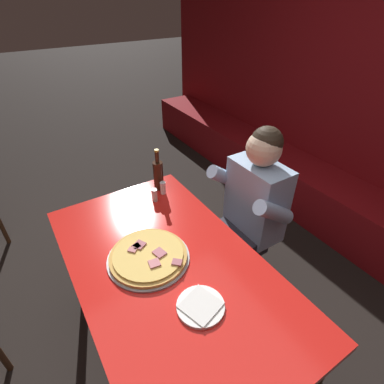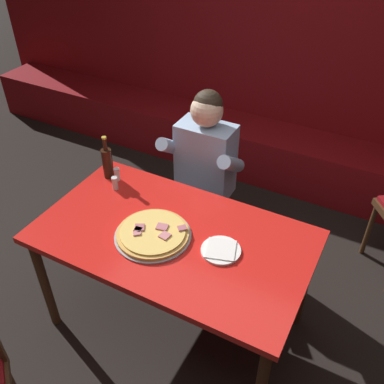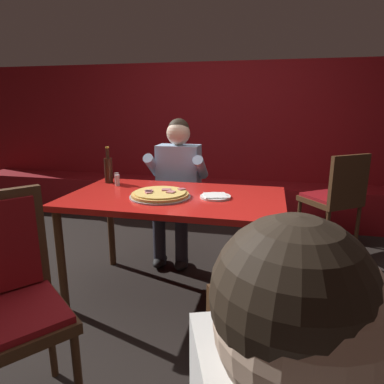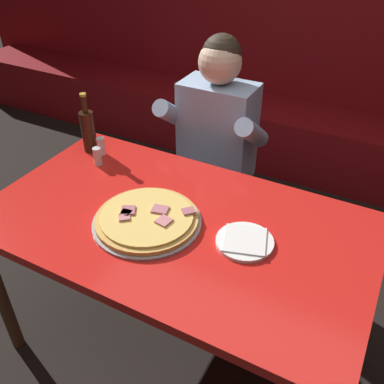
{
  "view_description": "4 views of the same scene",
  "coord_description": "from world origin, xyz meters",
  "px_view_note": "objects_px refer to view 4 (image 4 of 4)",
  "views": [
    {
      "loc": [
        0.92,
        -0.44,
        1.92
      ],
      "look_at": [
        -0.19,
        0.26,
        1.01
      ],
      "focal_mm": 28.0,
      "sensor_mm": 36.0,
      "label": 1
    },
    {
      "loc": [
        0.89,
        -1.45,
        2.38
      ],
      "look_at": [
        0.06,
        0.1,
        1.02
      ],
      "focal_mm": 40.0,
      "sensor_mm": 36.0,
      "label": 2
    },
    {
      "loc": [
        0.63,
        -2.22,
        1.39
      ],
      "look_at": [
        0.12,
        0.0,
        0.81
      ],
      "focal_mm": 32.0,
      "sensor_mm": 36.0,
      "label": 3
    },
    {
      "loc": [
        0.66,
        -1.1,
        1.82
      ],
      "look_at": [
        0.0,
        0.13,
        0.83
      ],
      "focal_mm": 40.0,
      "sensor_mm": 36.0,
      "label": 4
    }
  ],
  "objects_px": {
    "diner_seated_blue_shirt": "(210,151)",
    "shaker_red_pepper_flakes": "(98,157)",
    "shaker_oregano": "(101,147)",
    "main_dining_table": "(176,236)",
    "beer_bottle": "(88,130)",
    "pizza": "(147,219)",
    "plate_white_paper": "(245,241)"
  },
  "relations": [
    {
      "from": "plate_white_paper",
      "to": "beer_bottle",
      "type": "xyz_separation_m",
      "value": [
        -0.92,
        0.27,
        0.1
      ]
    },
    {
      "from": "pizza",
      "to": "beer_bottle",
      "type": "height_order",
      "value": "beer_bottle"
    },
    {
      "from": "main_dining_table",
      "to": "shaker_red_pepper_flakes",
      "type": "relative_size",
      "value": 17.45
    },
    {
      "from": "pizza",
      "to": "diner_seated_blue_shirt",
      "type": "height_order",
      "value": "diner_seated_blue_shirt"
    },
    {
      "from": "shaker_red_pepper_flakes",
      "to": "diner_seated_blue_shirt",
      "type": "distance_m",
      "value": 0.59
    },
    {
      "from": "beer_bottle",
      "to": "shaker_red_pepper_flakes",
      "type": "xyz_separation_m",
      "value": [
        0.11,
        -0.09,
        -0.07
      ]
    },
    {
      "from": "main_dining_table",
      "to": "beer_bottle",
      "type": "bearing_deg",
      "value": 156.41
    },
    {
      "from": "shaker_oregano",
      "to": "shaker_red_pepper_flakes",
      "type": "bearing_deg",
      "value": -61.56
    },
    {
      "from": "shaker_oregano",
      "to": "diner_seated_blue_shirt",
      "type": "distance_m",
      "value": 0.56
    },
    {
      "from": "main_dining_table",
      "to": "shaker_oregano",
      "type": "bearing_deg",
      "value": 154.31
    },
    {
      "from": "diner_seated_blue_shirt",
      "to": "shaker_oregano",
      "type": "bearing_deg",
      "value": -135.52
    },
    {
      "from": "plate_white_paper",
      "to": "diner_seated_blue_shirt",
      "type": "xyz_separation_m",
      "value": [
        -0.46,
        0.65,
        -0.08
      ]
    },
    {
      "from": "main_dining_table",
      "to": "pizza",
      "type": "xyz_separation_m",
      "value": [
        -0.09,
        -0.06,
        0.1
      ]
    },
    {
      "from": "main_dining_table",
      "to": "diner_seated_blue_shirt",
      "type": "relative_size",
      "value": 1.18
    },
    {
      "from": "pizza",
      "to": "shaker_oregano",
      "type": "distance_m",
      "value": 0.58
    },
    {
      "from": "pizza",
      "to": "shaker_oregano",
      "type": "height_order",
      "value": "shaker_oregano"
    },
    {
      "from": "main_dining_table",
      "to": "shaker_oregano",
      "type": "xyz_separation_m",
      "value": [
        -0.56,
        0.27,
        0.12
      ]
    },
    {
      "from": "pizza",
      "to": "plate_white_paper",
      "type": "relative_size",
      "value": 1.99
    },
    {
      "from": "pizza",
      "to": "shaker_red_pepper_flakes",
      "type": "distance_m",
      "value": 0.5
    },
    {
      "from": "beer_bottle",
      "to": "shaker_red_pepper_flakes",
      "type": "relative_size",
      "value": 3.4
    },
    {
      "from": "diner_seated_blue_shirt",
      "to": "main_dining_table",
      "type": "bearing_deg",
      "value": -75.35
    },
    {
      "from": "main_dining_table",
      "to": "plate_white_paper",
      "type": "height_order",
      "value": "plate_white_paper"
    },
    {
      "from": "main_dining_table",
      "to": "shaker_oregano",
      "type": "relative_size",
      "value": 17.45
    },
    {
      "from": "diner_seated_blue_shirt",
      "to": "shaker_red_pepper_flakes",
      "type": "bearing_deg",
      "value": -126.5
    },
    {
      "from": "beer_bottle",
      "to": "diner_seated_blue_shirt",
      "type": "relative_size",
      "value": 0.23
    },
    {
      "from": "main_dining_table",
      "to": "beer_bottle",
      "type": "relative_size",
      "value": 5.14
    },
    {
      "from": "diner_seated_blue_shirt",
      "to": "beer_bottle",
      "type": "bearing_deg",
      "value": -140.53
    },
    {
      "from": "beer_bottle",
      "to": "shaker_oregano",
      "type": "xyz_separation_m",
      "value": [
        0.07,
        -0.01,
        -0.07
      ]
    },
    {
      "from": "plate_white_paper",
      "to": "shaker_red_pepper_flakes",
      "type": "height_order",
      "value": "shaker_red_pepper_flakes"
    },
    {
      "from": "plate_white_paper",
      "to": "beer_bottle",
      "type": "height_order",
      "value": "beer_bottle"
    },
    {
      "from": "main_dining_table",
      "to": "diner_seated_blue_shirt",
      "type": "bearing_deg",
      "value": 104.65
    },
    {
      "from": "main_dining_table",
      "to": "shaker_red_pepper_flakes",
      "type": "xyz_separation_m",
      "value": [
        -0.52,
        0.19,
        0.12
      ]
    }
  ]
}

